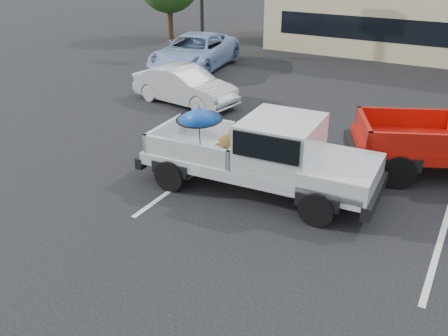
{
  "coord_description": "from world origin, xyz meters",
  "views": [
    {
      "loc": [
        3.28,
        -7.75,
        5.59
      ],
      "look_at": [
        -1.15,
        0.26,
        1.3
      ],
      "focal_mm": 40.0,
      "sensor_mm": 36.0,
      "label": 1
    }
  ],
  "objects": [
    {
      "name": "ground",
      "position": [
        0.0,
        0.0,
        0.0
      ],
      "size": [
        90.0,
        90.0,
        0.0
      ],
      "primitive_type": "plane",
      "color": "black",
      "rests_on": "ground"
    },
    {
      "name": "silver_sedan",
      "position": [
        -6.41,
        6.86,
        0.66
      ],
      "size": [
        4.2,
        2.0,
        1.33
      ],
      "primitive_type": "imported",
      "rotation": [
        0.0,
        0.0,
        1.42
      ],
      "color": "silver",
      "rests_on": "ground"
    },
    {
      "name": "stripe_right",
      "position": [
        3.0,
        2.0,
        0.0
      ],
      "size": [
        0.12,
        5.0,
        0.01
      ],
      "primitive_type": "cube",
      "color": "silver",
      "rests_on": "ground"
    },
    {
      "name": "silver_pickup",
      "position": [
        -0.9,
        2.01,
        1.05
      ],
      "size": [
        5.77,
        2.31,
        2.06
      ],
      "rotation": [
        0.0,
        0.0,
        0.04
      ],
      "color": "black",
      "rests_on": "ground"
    },
    {
      "name": "stripe_left",
      "position": [
        -3.0,
        2.0,
        0.0
      ],
      "size": [
        0.12,
        5.0,
        0.01
      ],
      "primitive_type": "cube",
      "color": "silver",
      "rests_on": "ground"
    },
    {
      "name": "blue_suv",
      "position": [
        -8.81,
        11.37,
        0.78
      ],
      "size": [
        3.35,
        5.94,
        1.57
      ],
      "primitive_type": "imported",
      "rotation": [
        0.0,
        0.0,
        0.14
      ],
      "color": "#8EA6D4",
      "rests_on": "ground"
    }
  ]
}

